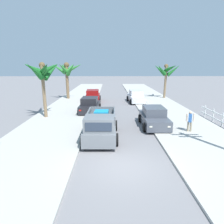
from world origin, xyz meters
The scene contains 14 objects.
ground_plane centered at (0.00, 0.00, 0.00)m, with size 160.00×160.00×0.00m, color slate.
sidewalk_left centered at (-5.03, 12.00, 0.06)m, with size 5.28×60.00×0.12m, color #B2AFA8.
sidewalk_right centered at (5.03, 12.00, 0.06)m, with size 5.28×60.00×0.12m, color #B2AFA8.
curb_left centered at (-3.79, 12.00, 0.05)m, with size 0.16×60.00×0.10m, color silver.
curb_right centered at (3.79, 12.00, 0.05)m, with size 0.16×60.00×0.10m, color silver.
pickup_truck centered at (-1.27, 3.93, 0.80)m, with size 2.26×5.23×1.80m.
car_left_near centered at (2.75, 6.54, 0.71)m, with size 2.06×4.27×1.54m.
car_right_near centered at (-2.69, 11.50, 0.71)m, with size 2.11×4.30×1.54m.
car_left_mid centered at (2.70, 17.21, 0.71)m, with size 2.21×4.34×1.54m.
car_right_mid centered at (-2.89, 17.69, 0.71)m, with size 2.12×4.30×1.54m.
palm_tree_left_fore centered at (7.19, 20.00, 3.92)m, with size 3.70×3.59×4.91m.
palm_tree_left_mid centered at (-6.49, 9.14, 4.20)m, with size 3.48×4.30×5.05m.
palm_tree_right_mid centered at (-6.41, 19.52, 4.00)m, with size 4.23×3.16×5.05m.
pedestrian centered at (4.93, 4.89, 0.91)m, with size 0.57×0.44×1.59m.
Camera 1 is at (-0.69, -9.02, 4.71)m, focal length 33.24 mm.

